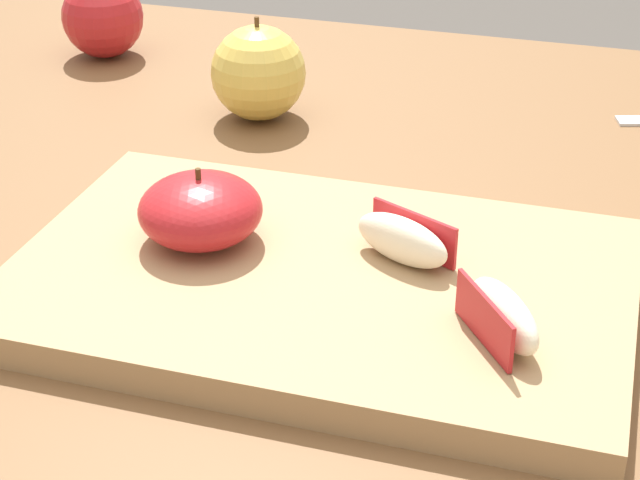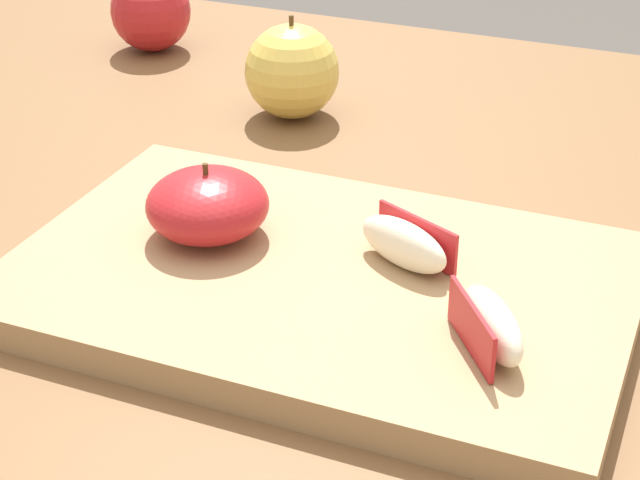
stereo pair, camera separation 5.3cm
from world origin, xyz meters
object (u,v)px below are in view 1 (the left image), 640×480
apple_wedge_near_knife (403,239)px  apple_wedge_left (502,316)px  whole_apple_crimson (103,17)px  cutting_board (320,284)px  apple_half_skin_up (200,210)px  whole_apple_golden (258,73)px

apple_wedge_near_knife → apple_wedge_left: (0.07, -0.07, 0.00)m
apple_wedge_near_knife → whole_apple_crimson: size_ratio=0.81×
cutting_board → apple_wedge_left: (0.12, -0.04, 0.03)m
cutting_board → apple_half_skin_up: bearing=171.5°
whole_apple_crimson → whole_apple_golden: size_ratio=0.98×
whole_apple_crimson → apple_half_skin_up: bearing=-54.8°
apple_half_skin_up → apple_wedge_near_knife: apple_half_skin_up is taller
cutting_board → whole_apple_crimson: size_ratio=4.33×
cutting_board → apple_half_skin_up: (-0.08, 0.01, 0.03)m
apple_half_skin_up → whole_apple_crimson: size_ratio=0.91×
apple_half_skin_up → cutting_board: bearing=-8.5°
apple_half_skin_up → apple_wedge_left: size_ratio=1.18×
cutting_board → whole_apple_golden: 0.29m
apple_half_skin_up → apple_wedge_left: (0.20, -0.05, -0.01)m
apple_wedge_near_knife → cutting_board: bearing=-151.7°
apple_wedge_near_knife → whole_apple_golden: bearing=127.1°
apple_wedge_left → apple_half_skin_up: bearing=164.7°
whole_apple_crimson → whole_apple_golden: 0.22m
apple_wedge_near_knife → whole_apple_crimson: (-0.38, 0.34, 0.00)m
apple_wedge_near_knife → whole_apple_crimson: 0.51m
cutting_board → apple_wedge_left: apple_wedge_left is taller
cutting_board → whole_apple_crimson: whole_apple_crimson is taller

